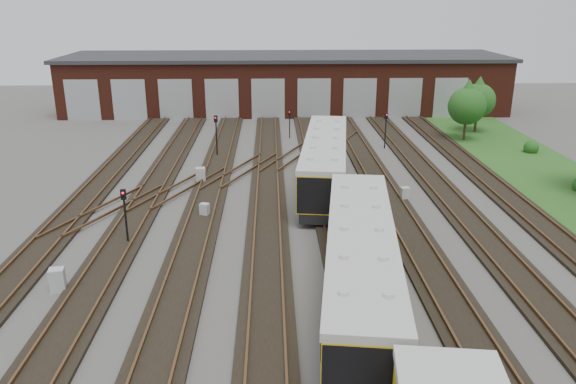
{
  "coord_description": "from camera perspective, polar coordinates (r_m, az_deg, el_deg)",
  "views": [
    {
      "loc": [
        -1.74,
        -26.99,
        12.71
      ],
      "look_at": [
        -0.78,
        3.74,
        2.0
      ],
      "focal_mm": 35.0,
      "sensor_mm": 36.0,
      "label": 1
    }
  ],
  "objects": [
    {
      "name": "ground",
      "position": [
        29.88,
        1.73,
        -5.98
      ],
      "size": [
        120.0,
        120.0,
        0.0
      ],
      "primitive_type": "plane",
      "color": "#44423F",
      "rests_on": "ground"
    },
    {
      "name": "track_network",
      "position": [
        30.36,
        1.35,
        -5.33
      ],
      "size": [
        30.4,
        70.0,
        0.33
      ],
      "color": "black",
      "rests_on": "ground"
    },
    {
      "name": "maintenance_shed",
      "position": [
        67.66,
        -0.31,
        11.13
      ],
      "size": [
        51.0,
        12.5,
        6.35
      ],
      "color": "#521F14",
      "rests_on": "ground"
    },
    {
      "name": "grass_verge",
      "position": [
        44.27,
        26.24,
        0.51
      ],
      "size": [
        8.0,
        55.0,
        0.05
      ],
      "primitive_type": "cube",
      "color": "#22531B",
      "rests_on": "ground"
    },
    {
      "name": "metro_train",
      "position": [
        24.22,
        7.34,
        -7.28
      ],
      "size": [
        4.79,
        47.77,
        3.21
      ],
      "rotation": [
        0.0,
        0.0,
        -0.13
      ],
      "color": "black",
      "rests_on": "ground"
    },
    {
      "name": "signal_mast_0",
      "position": [
        31.11,
        -16.25,
        -1.67
      ],
      "size": [
        0.3,
        0.28,
        3.14
      ],
      "rotation": [
        0.0,
        0.0,
        0.12
      ],
      "color": "black",
      "rests_on": "ground"
    },
    {
      "name": "signal_mast_1",
      "position": [
        47.07,
        -7.3,
        6.2
      ],
      "size": [
        0.3,
        0.28,
        3.51
      ],
      "rotation": [
        0.0,
        0.0,
        -0.16
      ],
      "color": "black",
      "rests_on": "ground"
    },
    {
      "name": "signal_mast_2",
      "position": [
        53.17,
        0.17,
        7.28
      ],
      "size": [
        0.27,
        0.26,
        2.68
      ],
      "rotation": [
        0.0,
        0.0,
        -0.37
      ],
      "color": "black",
      "rests_on": "ground"
    },
    {
      "name": "signal_mast_3",
      "position": [
        50.17,
        9.9,
        6.64
      ],
      "size": [
        0.29,
        0.27,
        3.19
      ],
      "rotation": [
        0.0,
        0.0,
        0.24
      ],
      "color": "black",
      "rests_on": "ground"
    },
    {
      "name": "relay_cabinet_0",
      "position": [
        27.84,
        -22.37,
        -8.26
      ],
      "size": [
        0.75,
        0.66,
        1.1
      ],
      "primitive_type": "cube",
      "rotation": [
        0.0,
        0.0,
        0.18
      ],
      "color": "#B1B4B7",
      "rests_on": "ground"
    },
    {
      "name": "relay_cabinet_1",
      "position": [
        40.91,
        -8.87,
        1.69
      ],
      "size": [
        0.75,
        0.66,
        1.12
      ],
      "primitive_type": "cube",
      "rotation": [
        0.0,
        0.0,
        0.16
      ],
      "color": "#B1B4B7",
      "rests_on": "ground"
    },
    {
      "name": "relay_cabinet_2",
      "position": [
        34.52,
        -8.47,
        -1.85
      ],
      "size": [
        0.63,
        0.58,
        0.86
      ],
      "primitive_type": "cube",
      "rotation": [
        0.0,
        0.0,
        -0.35
      ],
      "color": "#B1B4B7",
      "rests_on": "ground"
    },
    {
      "name": "relay_cabinet_3",
      "position": [
        55.56,
        3.58,
        6.54
      ],
      "size": [
        0.71,
        0.61,
        1.13
      ],
      "primitive_type": "cube",
      "rotation": [
        0.0,
        0.0,
        0.07
      ],
      "color": "#B1B4B7",
      "rests_on": "ground"
    },
    {
      "name": "relay_cabinet_4",
      "position": [
        37.64,
        11.77,
        -0.2
      ],
      "size": [
        0.64,
        0.56,
        0.93
      ],
      "primitive_type": "cube",
      "rotation": [
        0.0,
        0.0,
        0.2
      ],
      "color": "#B1B4B7",
      "rests_on": "ground"
    },
    {
      "name": "tree_0",
      "position": [
        54.54,
        17.78,
        8.75
      ],
      "size": [
        3.44,
        3.44,
        5.71
      ],
      "color": "#372C19",
      "rests_on": "ground"
    },
    {
      "name": "tree_1",
      "position": [
        58.39,
        18.79,
        9.17
      ],
      "size": [
        3.34,
        3.34,
        5.53
      ],
      "color": "#372C19",
      "rests_on": "ground"
    },
    {
      "name": "bush_2",
      "position": [
        52.71,
        23.5,
        4.35
      ],
      "size": [
        1.26,
        1.26,
        1.26
      ],
      "primitive_type": "sphere",
      "color": "#184D16",
      "rests_on": "ground"
    }
  ]
}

